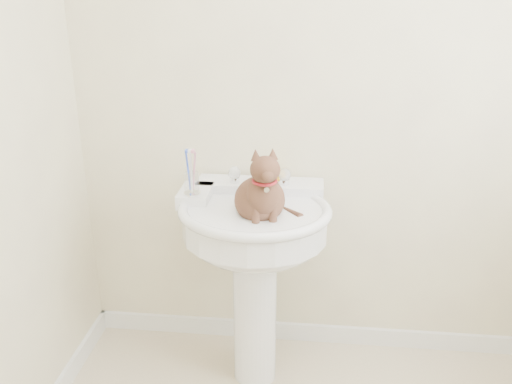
% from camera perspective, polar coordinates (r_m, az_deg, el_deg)
% --- Properties ---
extents(wall_back, '(2.20, 0.00, 2.50)m').
position_cam_1_polar(wall_back, '(2.30, 7.70, 10.73)').
color(wall_back, beige).
rests_on(wall_back, ground).
extents(baseboard_back, '(2.20, 0.02, 0.09)m').
position_cam_1_polar(baseboard_back, '(2.78, 6.44, -14.52)').
color(baseboard_back, white).
rests_on(baseboard_back, floor).
extents(pedestal_sink, '(0.63, 0.61, 0.86)m').
position_cam_1_polar(pedestal_sink, '(2.22, -0.18, -5.16)').
color(pedestal_sink, white).
rests_on(pedestal_sink, floor).
extents(faucet, '(0.28, 0.12, 0.14)m').
position_cam_1_polar(faucet, '(2.27, 0.31, 1.74)').
color(faucet, silver).
rests_on(faucet, pedestal_sink).
extents(soap_bar, '(0.10, 0.08, 0.03)m').
position_cam_1_polar(soap_bar, '(2.36, 1.88, 1.79)').
color(soap_bar, '#EFAB19').
rests_on(soap_bar, pedestal_sink).
extents(toothbrush_cup, '(0.07, 0.07, 0.18)m').
position_cam_1_polar(toothbrush_cup, '(2.18, -6.78, 0.96)').
color(toothbrush_cup, silver).
rests_on(toothbrush_cup, pedestal_sink).
extents(cat, '(0.22, 0.27, 0.40)m').
position_cam_1_polar(cat, '(2.07, 0.50, -0.36)').
color(cat, brown).
rests_on(cat, pedestal_sink).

